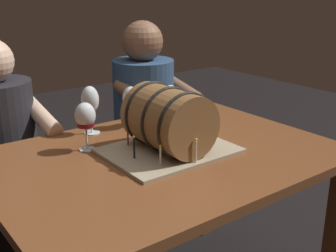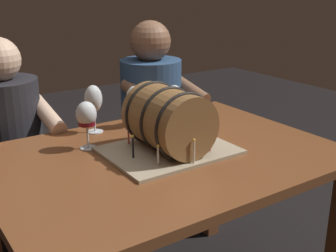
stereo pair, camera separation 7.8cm
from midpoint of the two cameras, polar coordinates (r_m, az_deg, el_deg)
The scene contains 9 objects.
dining_table at distance 1.65m, azimuth 0.74°, elevation -7.22°, with size 1.26×0.91×0.74m.
barrel_cake at distance 1.58m, azimuth 1.41°, elevation 0.49°, with size 0.46×0.35×0.25m.
wine_glass_rose at distance 1.88m, azimuth 2.02°, elevation 3.53°, with size 0.07×0.07×0.18m.
wine_glass_amber at distance 1.86m, azimuth -3.20°, elevation 3.44°, with size 0.07×0.07×0.18m.
wine_glass_red at distance 1.63m, azimuth -9.31°, elevation 1.27°, with size 0.08×0.08×0.18m.
wine_glass_empty at distance 1.80m, azimuth -8.53°, elevation 3.41°, with size 0.07×0.07×0.20m.
menu_card at distance 1.91m, azimuth -2.19°, elevation 2.58°, with size 0.11×0.01×0.16m, color silver.
person_seated_left at distance 2.14m, azimuth -18.80°, elevation -5.59°, with size 0.36×0.45×1.12m.
person_seated_right at distance 2.42m, azimuth -1.21°, elevation -1.14°, with size 0.38×0.47×1.15m.
Camera 2 is at (-0.82, -1.24, 1.34)m, focal length 46.52 mm.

